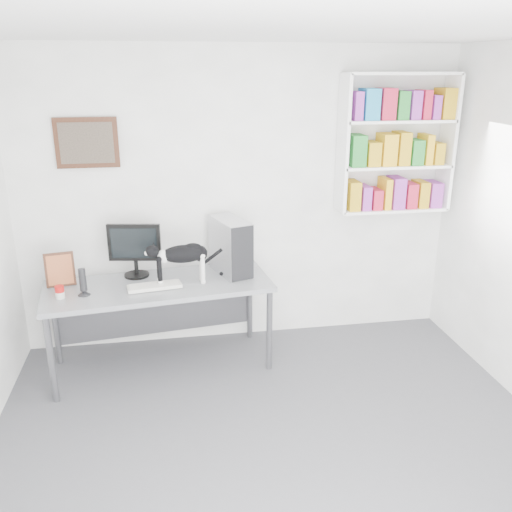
% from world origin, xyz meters
% --- Properties ---
extents(room, '(4.01, 4.01, 2.70)m').
position_xyz_m(room, '(0.00, 0.00, 1.35)').
color(room, '#4F4F54').
rests_on(room, ground).
extents(bookshelf, '(1.03, 0.28, 1.24)m').
position_xyz_m(bookshelf, '(1.40, 1.85, 1.85)').
color(bookshelf, white).
rests_on(bookshelf, room).
extents(wall_art, '(0.52, 0.04, 0.42)m').
position_xyz_m(wall_art, '(-1.30, 1.97, 1.90)').
color(wall_art, '#432615').
rests_on(wall_art, room).
extents(desk, '(1.94, 0.94, 0.78)m').
position_xyz_m(desk, '(-0.77, 1.50, 0.39)').
color(desk, gray).
rests_on(desk, room).
extents(monitor, '(0.48, 0.29, 0.48)m').
position_xyz_m(monitor, '(-0.96, 1.71, 1.02)').
color(monitor, black).
rests_on(monitor, desk).
extents(keyboard, '(0.45, 0.23, 0.03)m').
position_xyz_m(keyboard, '(-0.80, 1.41, 0.79)').
color(keyboard, silver).
rests_on(keyboard, desk).
extents(pc_tower, '(0.35, 0.53, 0.48)m').
position_xyz_m(pc_tower, '(-0.14, 1.68, 1.02)').
color(pc_tower, '#B6B6BB').
rests_on(pc_tower, desk).
extents(speaker, '(0.12, 0.12, 0.23)m').
position_xyz_m(speaker, '(-1.35, 1.36, 0.89)').
color(speaker, black).
rests_on(speaker, desk).
extents(leaning_print, '(0.25, 0.14, 0.29)m').
position_xyz_m(leaning_print, '(-1.57, 1.60, 0.93)').
color(leaning_print, '#432615').
rests_on(leaning_print, desk).
extents(soup_can, '(0.07, 0.07, 0.10)m').
position_xyz_m(soup_can, '(-1.53, 1.32, 0.83)').
color(soup_can, '#B7110F').
rests_on(soup_can, desk).
extents(cat, '(0.59, 0.20, 0.35)m').
position_xyz_m(cat, '(-0.56, 1.47, 0.96)').
color(cat, black).
rests_on(cat, desk).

